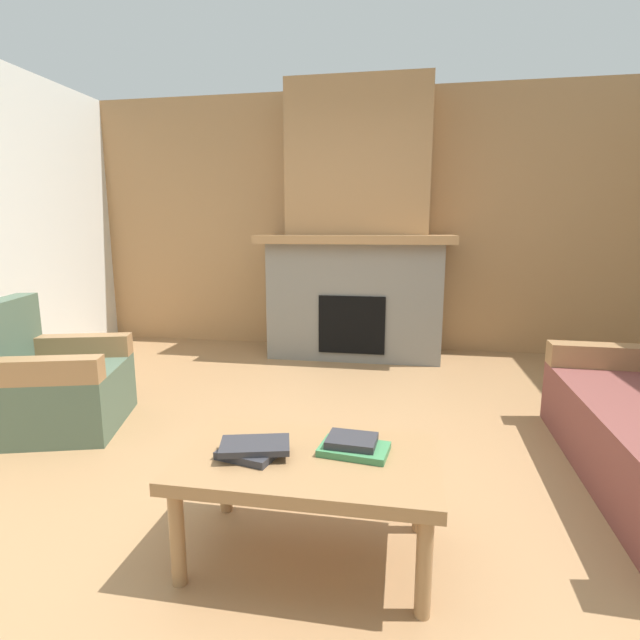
# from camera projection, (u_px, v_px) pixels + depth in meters

# --- Properties ---
(ground) EXTENTS (9.00, 9.00, 0.00)m
(ground) POSITION_uv_depth(u_px,v_px,m) (305.00, 477.00, 2.55)
(ground) COLOR #9E754C
(wall_back_wood_panel) EXTENTS (6.00, 0.12, 2.70)m
(wall_back_wood_panel) POSITION_uv_depth(u_px,v_px,m) (360.00, 223.00, 5.20)
(wall_back_wood_panel) COLOR #A87A4C
(wall_back_wood_panel) RESTS_ON ground
(fireplace) EXTENTS (1.90, 0.82, 2.70)m
(fireplace) POSITION_uv_depth(u_px,v_px,m) (357.00, 242.00, 4.87)
(fireplace) COLOR gray
(fireplace) RESTS_ON ground
(armchair) EXTENTS (0.94, 0.94, 0.85)m
(armchair) POSITION_uv_depth(u_px,v_px,m) (51.00, 384.00, 3.15)
(armchair) COLOR #4C604C
(armchair) RESTS_ON ground
(coffee_table) EXTENTS (1.00, 0.60, 0.43)m
(coffee_table) POSITION_uv_depth(u_px,v_px,m) (308.00, 468.00, 1.88)
(coffee_table) COLOR #997047
(coffee_table) RESTS_ON ground
(book_stack_near_edge) EXTENTS (0.30, 0.22, 0.05)m
(book_stack_near_edge) POSITION_uv_depth(u_px,v_px,m) (252.00, 449.00, 1.86)
(book_stack_near_edge) COLOR #2D2D33
(book_stack_near_edge) RESTS_ON coffee_table
(book_stack_center) EXTENTS (0.28, 0.20, 0.06)m
(book_stack_center) POSITION_uv_depth(u_px,v_px,m) (353.00, 446.00, 1.89)
(book_stack_center) COLOR #3D7F4C
(book_stack_center) RESTS_ON coffee_table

